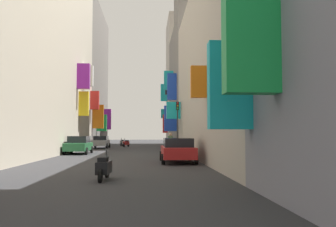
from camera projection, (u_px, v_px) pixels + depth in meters
ground_plane at (127, 153)px, 31.77m from camera, size 140.00×140.00×0.00m
building_left_mid_c at (29, 35)px, 29.65m from camera, size 7.20×28.66×19.61m
building_left_far at (81, 77)px, 52.85m from camera, size 7.38×17.91×20.01m
building_right_mid_a at (238, 69)px, 24.59m from camera, size 7.34×25.12×12.23m
building_right_mid_b at (202, 52)px, 40.50m from camera, size 7.37×6.28×21.72m
building_right_mid_c at (194, 91)px, 48.19m from camera, size 7.15×9.52×14.82m
building_right_far at (186, 82)px, 57.88m from camera, size 7.09×9.64×19.93m
parked_car_silver at (101, 142)px, 42.32m from camera, size 1.88×4.27×1.43m
parked_car_green at (79, 145)px, 30.41m from camera, size 1.93×4.31×1.50m
parked_car_red at (178, 150)px, 21.24m from camera, size 2.01×4.36×1.44m
scooter_red at (126, 143)px, 46.43m from camera, size 0.81×1.92×1.13m
scooter_white at (171, 148)px, 30.74m from camera, size 0.69×1.73×1.13m
scooter_silver at (122, 143)px, 49.93m from camera, size 0.53×1.86×1.13m
scooter_black at (104, 167)px, 13.24m from camera, size 0.50×1.94×1.13m
pedestrian_crossing at (170, 145)px, 25.51m from camera, size 0.52×0.52×1.78m
traffic_light_near_corner at (178, 118)px, 33.37m from camera, size 0.26×0.34×4.67m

